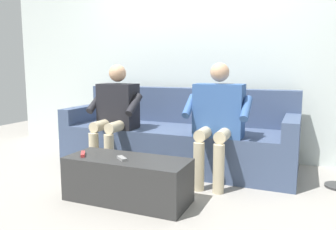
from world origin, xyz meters
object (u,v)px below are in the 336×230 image
couch (178,138)px  person_right_seated (115,111)px  person_left_seated (217,116)px  remote_gray (122,158)px  remote_red (83,154)px  coffee_table (128,179)px

couch → person_right_seated: person_right_seated is taller
person_left_seated → remote_gray: (0.57, 0.79, -0.27)m
couch → remote_gray: 1.21m
person_left_seated → remote_gray: size_ratio=9.11×
person_right_seated → couch: bearing=-142.8°
remote_red → remote_gray: size_ratio=1.10×
remote_red → person_right_seated: bearing=-22.1°
person_right_seated → remote_gray: (-0.54, 0.79, -0.26)m
person_left_seated → coffee_table: bearing=52.7°
person_left_seated → remote_red: (0.94, 0.80, -0.27)m
couch → remote_red: couch is taller
coffee_table → remote_gray: (0.01, 0.06, 0.19)m
couch → remote_gray: size_ratio=20.53×
couch → person_left_seated: bearing=142.7°
person_right_seated → coffee_table: bearing=127.2°
couch → remote_gray: bearing=89.3°
coffee_table → person_left_seated: person_left_seated is taller
coffee_table → remote_red: size_ratio=7.40×
coffee_table → person_right_seated: (0.55, -0.73, 0.45)m
couch → remote_red: bearing=72.7°
coffee_table → person_right_seated: bearing=-52.8°
couch → person_right_seated: size_ratio=2.28×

